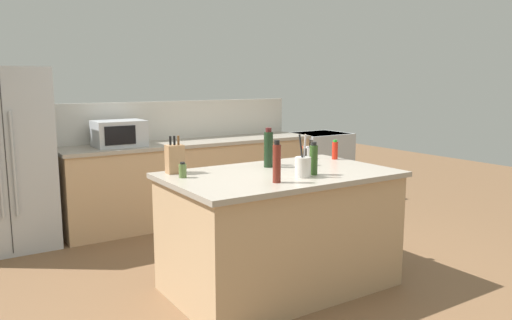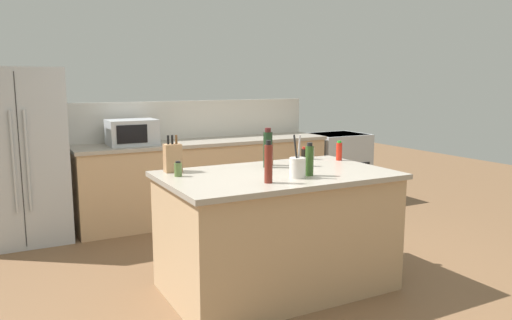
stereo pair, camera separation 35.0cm
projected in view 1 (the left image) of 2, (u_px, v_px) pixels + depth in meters
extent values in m
plane|color=brown|center=(279.00, 286.00, 4.05)|extent=(14.00, 14.00, 0.00)
cube|color=tan|center=(193.00, 182.00, 5.96)|extent=(3.03, 0.62, 0.90)
cube|color=#9E9384|center=(192.00, 143.00, 5.88)|extent=(3.07, 0.66, 0.04)
cube|color=beige|center=(181.00, 120.00, 6.11)|extent=(3.03, 0.03, 0.46)
cube|color=tan|center=(280.00, 233.00, 3.98)|extent=(1.72, 1.03, 0.90)
cube|color=#9E9384|center=(280.00, 175.00, 3.90)|extent=(1.78, 1.09, 0.04)
cube|color=#ADB2B7|center=(2.00, 159.00, 4.85)|extent=(0.90, 0.72, 1.78)
cube|color=#2D2D2D|center=(6.00, 165.00, 4.55)|extent=(0.01, 0.00, 1.69)
cylinder|color=#ADB2B7|center=(14.00, 164.00, 4.57)|extent=(0.02, 0.02, 0.98)
cube|color=#ADB2B7|center=(319.00, 166.00, 7.00)|extent=(0.76, 0.64, 0.92)
cube|color=black|center=(334.00, 177.00, 6.75)|extent=(0.61, 0.01, 0.41)
cube|color=black|center=(320.00, 134.00, 6.93)|extent=(0.68, 0.58, 0.02)
cube|color=#ADB2B7|center=(119.00, 133.00, 5.39)|extent=(0.53, 0.38, 0.28)
cube|color=black|center=(120.00, 135.00, 5.21)|extent=(0.33, 0.01, 0.20)
cube|color=#A87C54|center=(175.00, 159.00, 3.85)|extent=(0.14, 0.11, 0.22)
cylinder|color=black|center=(170.00, 141.00, 3.81)|extent=(0.02, 0.02, 0.07)
cylinder|color=black|center=(174.00, 140.00, 3.82)|extent=(0.02, 0.02, 0.07)
cylinder|color=brown|center=(178.00, 140.00, 3.84)|extent=(0.02, 0.02, 0.07)
cylinder|color=beige|center=(303.00, 167.00, 3.70)|extent=(0.12, 0.12, 0.15)
cylinder|color=olive|center=(304.00, 146.00, 3.69)|extent=(0.01, 0.05, 0.18)
cylinder|color=black|center=(301.00, 147.00, 3.67)|extent=(0.01, 0.05, 0.18)
cylinder|color=#B2B2B7|center=(305.00, 147.00, 3.66)|extent=(0.01, 0.03, 0.18)
cylinder|color=red|center=(335.00, 151.00, 4.53)|extent=(0.05, 0.05, 0.16)
cylinder|color=green|center=(335.00, 141.00, 4.51)|extent=(0.03, 0.03, 0.02)
cylinder|color=#2D4C1E|center=(314.00, 160.00, 3.78)|extent=(0.06, 0.06, 0.22)
cylinder|color=black|center=(314.00, 144.00, 3.76)|extent=(0.04, 0.04, 0.03)
cylinder|color=silver|center=(307.00, 153.00, 4.57)|extent=(0.05, 0.05, 0.10)
cylinder|color=#B2B2B7|center=(308.00, 147.00, 4.56)|extent=(0.03, 0.03, 0.02)
cylinder|color=maroon|center=(277.00, 164.00, 3.49)|extent=(0.06, 0.06, 0.27)
cylinder|color=black|center=(277.00, 142.00, 3.46)|extent=(0.04, 0.04, 0.03)
cylinder|color=black|center=(268.00, 150.00, 4.11)|extent=(0.08, 0.08, 0.29)
cylinder|color=#4C1919|center=(269.00, 130.00, 4.08)|extent=(0.05, 0.05, 0.04)
cylinder|color=black|center=(304.00, 157.00, 4.20)|extent=(0.05, 0.05, 0.14)
cylinder|color=#B22319|center=(304.00, 147.00, 4.19)|extent=(0.03, 0.03, 0.02)
cylinder|color=#567038|center=(183.00, 171.00, 3.68)|extent=(0.06, 0.06, 0.10)
cylinder|color=black|center=(182.00, 163.00, 3.67)|extent=(0.04, 0.04, 0.02)
cylinder|color=brown|center=(269.00, 153.00, 4.21)|extent=(0.06, 0.06, 0.20)
cylinder|color=#B2B2B7|center=(269.00, 140.00, 4.20)|extent=(0.04, 0.04, 0.02)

